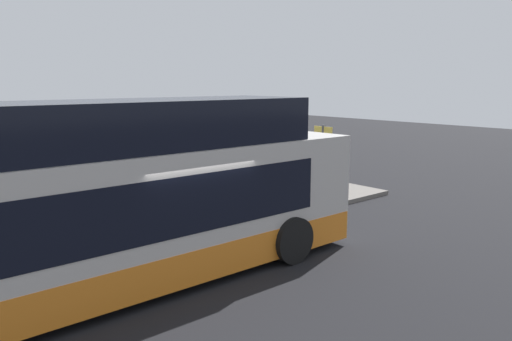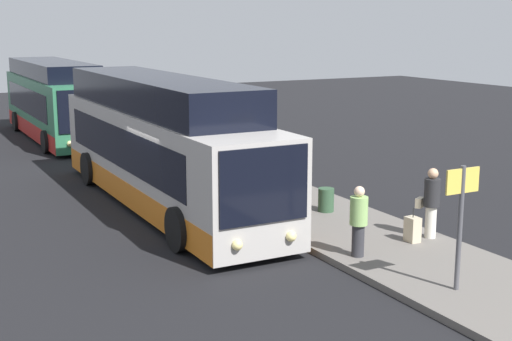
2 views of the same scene
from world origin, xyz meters
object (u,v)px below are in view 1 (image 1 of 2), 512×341
passenger_boarding (279,183)px  bus_lead (84,214)px  suitcase (236,192)px  trash_bin (152,210)px  sign_post (323,150)px  passenger_waiting (223,172)px

passenger_boarding → bus_lead: bearing=145.9°
suitcase → trash_bin: suitcase is taller
bus_lead → trash_bin: 5.00m
bus_lead → sign_post: size_ratio=5.03×
passenger_waiting → trash_bin: 3.40m
suitcase → sign_post: 3.38m
passenger_boarding → passenger_waiting: size_ratio=0.93×
passenger_waiting → trash_bin: size_ratio=2.64×
passenger_waiting → sign_post: (2.91, -1.87, 0.67)m
trash_bin → suitcase: bearing=4.9°
suitcase → sign_post: size_ratio=0.34×
suitcase → bus_lead: bearing=-150.1°
bus_lead → passenger_boarding: 7.23m
bus_lead → passenger_boarding: bearing=16.4°
passenger_waiting → sign_post: sign_post is taller
passenger_waiting → trash_bin: (-3.23, -0.87, -0.60)m
passenger_waiting → suitcase: passenger_waiting is taller
bus_lead → sign_post: bus_lead is taller
passenger_boarding → sign_post: bearing=-39.3°
passenger_waiting → passenger_boarding: bearing=160.0°
suitcase → trash_bin: bearing=-175.1°
suitcase → sign_post: bearing=-24.2°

